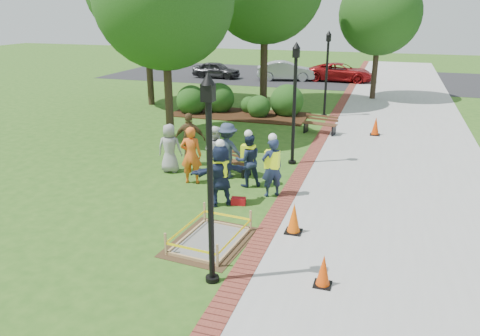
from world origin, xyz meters
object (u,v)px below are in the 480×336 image
(wet_concrete_pad, at_px, (210,233))
(hivis_worker_a, at_px, (221,173))
(lamp_near, at_px, (210,167))
(hivis_worker_c, at_px, (248,158))
(cone_front, at_px, (323,271))
(bench_near, at_px, (233,167))
(hivis_worker_b, at_px, (272,165))

(wet_concrete_pad, bearing_deg, hivis_worker_a, 103.71)
(lamp_near, distance_m, hivis_worker_c, 5.69)
(cone_front, bearing_deg, hivis_worker_c, 122.06)
(wet_concrete_pad, distance_m, lamp_near, 2.80)
(wet_concrete_pad, relative_size, hivis_worker_a, 1.27)
(lamp_near, bearing_deg, wet_concrete_pad, 112.51)
(cone_front, bearing_deg, lamp_near, -167.05)
(cone_front, distance_m, lamp_near, 3.11)
(bench_near, xyz_separation_m, cone_front, (3.89, -5.88, 0.11))
(bench_near, xyz_separation_m, lamp_near, (1.70, -6.38, 2.25))
(hivis_worker_c, bearing_deg, lamp_near, -80.84)
(wet_concrete_pad, height_order, lamp_near, lamp_near)
(lamp_near, distance_m, hivis_worker_a, 4.22)
(wet_concrete_pad, height_order, hivis_worker_b, hivis_worker_b)
(hivis_worker_b, bearing_deg, lamp_near, -90.38)
(bench_near, height_order, hivis_worker_a, hivis_worker_a)
(wet_concrete_pad, bearing_deg, cone_front, -20.19)
(lamp_near, height_order, hivis_worker_c, lamp_near)
(hivis_worker_b, bearing_deg, hivis_worker_c, 147.57)
(cone_front, height_order, lamp_near, lamp_near)
(bench_near, height_order, hivis_worker_c, hivis_worker_c)
(wet_concrete_pad, relative_size, hivis_worker_b, 1.27)
(cone_front, relative_size, lamp_near, 0.17)
(hivis_worker_c, bearing_deg, wet_concrete_pad, -86.60)
(hivis_worker_b, height_order, hivis_worker_c, hivis_worker_b)
(hivis_worker_a, relative_size, hivis_worker_c, 1.06)
(hivis_worker_b, bearing_deg, hivis_worker_a, -138.40)
(bench_near, xyz_separation_m, hivis_worker_b, (1.73, -1.55, 0.72))
(wet_concrete_pad, relative_size, cone_front, 3.47)
(wet_concrete_pad, bearing_deg, hivis_worker_c, 93.40)
(lamp_near, bearing_deg, bench_near, 104.89)
(wet_concrete_pad, relative_size, lamp_near, 0.58)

